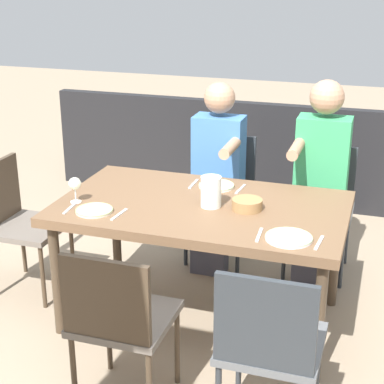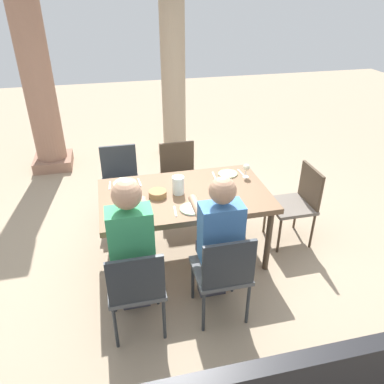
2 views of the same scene
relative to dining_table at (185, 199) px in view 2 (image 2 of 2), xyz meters
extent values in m
plane|color=gray|center=(0.00, 0.00, -0.68)|extent=(16.00, 16.00, 0.00)
cube|color=brown|center=(0.00, 0.00, 0.04)|extent=(1.64, 0.97, 0.06)
cylinder|color=#473828|center=(-0.74, 0.40, -0.33)|extent=(0.06, 0.06, 0.69)
cylinder|color=#473828|center=(0.74, 0.40, -0.33)|extent=(0.06, 0.06, 0.69)
cylinder|color=#473828|center=(-0.74, -0.40, -0.33)|extent=(0.06, 0.06, 0.69)
cylinder|color=#473828|center=(0.74, -0.40, -0.33)|extent=(0.06, 0.06, 0.69)
cube|color=#5B5E61|center=(-0.58, 0.82, -0.22)|extent=(0.44, 0.44, 0.04)
cube|color=#2D3338|center=(-0.58, 1.02, 0.00)|extent=(0.42, 0.03, 0.42)
cylinder|color=#2D3338|center=(-0.77, 0.63, -0.46)|extent=(0.03, 0.03, 0.45)
cylinder|color=#2D3338|center=(-0.39, 0.63, -0.46)|extent=(0.03, 0.03, 0.45)
cylinder|color=#2D3338|center=(-0.77, 1.01, -0.46)|extent=(0.03, 0.03, 0.45)
cylinder|color=#2D3338|center=(-0.39, 1.01, -0.46)|extent=(0.03, 0.03, 0.45)
cube|color=#5B5E61|center=(-0.58, -0.82, -0.23)|extent=(0.44, 0.44, 0.04)
cube|color=#2D3338|center=(-0.58, -1.02, -0.02)|extent=(0.42, 0.03, 0.42)
cylinder|color=#2D3338|center=(-0.39, -0.63, -0.47)|extent=(0.03, 0.03, 0.43)
cylinder|color=#2D3338|center=(-0.77, -0.63, -0.47)|extent=(0.03, 0.03, 0.43)
cylinder|color=#2D3338|center=(-0.39, -1.01, -0.47)|extent=(0.03, 0.03, 0.43)
cylinder|color=#2D3338|center=(-0.77, -1.01, -0.47)|extent=(0.03, 0.03, 0.43)
cube|color=#6A6158|center=(0.12, 0.82, -0.22)|extent=(0.44, 0.44, 0.04)
cube|color=#473828|center=(0.12, 1.02, -0.02)|extent=(0.42, 0.03, 0.40)
cylinder|color=#473828|center=(-0.07, 0.63, -0.46)|extent=(0.03, 0.03, 0.44)
cylinder|color=#473828|center=(0.31, 0.63, -0.46)|extent=(0.03, 0.03, 0.44)
cylinder|color=#473828|center=(-0.07, 1.01, -0.46)|extent=(0.03, 0.03, 0.44)
cylinder|color=#473828|center=(0.31, 1.01, -0.46)|extent=(0.03, 0.03, 0.44)
cube|color=#5B5E61|center=(0.12, -0.82, -0.23)|extent=(0.44, 0.44, 0.04)
cube|color=#2D3338|center=(0.12, -1.02, -0.02)|extent=(0.42, 0.03, 0.43)
cylinder|color=#2D3338|center=(0.31, -0.63, -0.46)|extent=(0.03, 0.03, 0.43)
cylinder|color=#2D3338|center=(-0.07, -0.63, -0.46)|extent=(0.03, 0.03, 0.43)
cylinder|color=#2D3338|center=(0.31, -1.01, -0.46)|extent=(0.03, 0.03, 0.43)
cylinder|color=#2D3338|center=(-0.07, -1.01, -0.46)|extent=(0.03, 0.03, 0.43)
cube|color=#6A6158|center=(1.16, 0.00, -0.24)|extent=(0.44, 0.44, 0.04)
cube|color=#473828|center=(1.36, 0.00, -0.03)|extent=(0.03, 0.42, 0.42)
cylinder|color=#473828|center=(0.97, 0.19, -0.47)|extent=(0.03, 0.03, 0.42)
cylinder|color=#473828|center=(0.97, -0.19, -0.47)|extent=(0.03, 0.03, 0.42)
cylinder|color=#473828|center=(1.35, 0.19, -0.47)|extent=(0.03, 0.03, 0.42)
cylinder|color=#473828|center=(1.35, -0.19, -0.47)|extent=(0.03, 0.03, 0.42)
cube|color=#3F3F4C|center=(-0.58, -0.58, -0.45)|extent=(0.24, 0.14, 0.46)
cube|color=#3F3F4C|center=(-0.58, -0.67, -0.17)|extent=(0.28, 0.32, 0.10)
cube|color=#389E60|center=(-0.58, -0.78, 0.16)|extent=(0.34, 0.20, 0.55)
sphere|color=tan|center=(-0.58, -0.78, 0.56)|extent=(0.22, 0.22, 0.22)
cylinder|color=tan|center=(-0.44, -0.54, 0.28)|extent=(0.07, 0.30, 0.07)
cube|color=#3F3F4C|center=(0.12, -0.59, -0.45)|extent=(0.24, 0.14, 0.46)
cube|color=#3F3F4C|center=(0.12, -0.68, -0.17)|extent=(0.28, 0.32, 0.10)
cube|color=#3F72B2|center=(0.12, -0.79, 0.13)|extent=(0.34, 0.20, 0.51)
sphere|color=tan|center=(0.12, -0.79, 0.51)|extent=(0.21, 0.21, 0.21)
cylinder|color=tan|center=(-0.02, -0.55, 0.25)|extent=(0.07, 0.30, 0.07)
cube|color=#936B56|center=(-1.54, 2.59, -0.60)|extent=(0.56, 0.56, 0.16)
cylinder|color=#936B56|center=(-1.54, 2.59, 0.77)|extent=(0.43, 0.43, 2.58)
cube|color=tan|center=(0.38, 2.59, -0.60)|extent=(0.47, 0.47, 0.16)
cylinder|color=tan|center=(0.38, 2.59, 0.72)|extent=(0.36, 0.36, 2.48)
cylinder|color=white|center=(-0.55, 0.32, 0.07)|extent=(0.24, 0.24, 0.01)
torus|color=#A9CD91|center=(-0.55, 0.32, 0.08)|extent=(0.24, 0.24, 0.01)
cube|color=silver|center=(-0.70, 0.32, 0.07)|extent=(0.03, 0.17, 0.01)
cube|color=silver|center=(-0.40, 0.32, 0.07)|extent=(0.03, 0.17, 0.01)
cylinder|color=white|center=(0.00, -0.30, 0.07)|extent=(0.22, 0.22, 0.01)
torus|color=#A4C786|center=(0.00, -0.30, 0.08)|extent=(0.22, 0.22, 0.01)
cube|color=silver|center=(-0.15, -0.30, 0.07)|extent=(0.03, 0.17, 0.01)
cube|color=silver|center=(0.15, -0.30, 0.07)|extent=(0.02, 0.17, 0.01)
cylinder|color=silver|center=(0.53, 0.29, 0.07)|extent=(0.21, 0.21, 0.01)
torus|color=#A0BE77|center=(0.53, 0.29, 0.08)|extent=(0.21, 0.21, 0.01)
cylinder|color=white|center=(0.70, 0.19, 0.07)|extent=(0.06, 0.06, 0.00)
cylinder|color=white|center=(0.70, 0.19, 0.11)|extent=(0.01, 0.01, 0.08)
sphere|color=#F2EFCC|center=(0.70, 0.19, 0.18)|extent=(0.07, 0.07, 0.07)
cube|color=silver|center=(0.38, 0.29, 0.07)|extent=(0.03, 0.17, 0.01)
cube|color=silver|center=(0.68, 0.29, 0.07)|extent=(0.03, 0.17, 0.01)
cylinder|color=white|center=(-0.06, 0.02, 0.15)|extent=(0.12, 0.12, 0.18)
cylinder|color=#EFEAC6|center=(-0.06, 0.02, 0.13)|extent=(0.11, 0.11, 0.11)
cylinder|color=#9E7547|center=(-0.26, 0.00, 0.10)|extent=(0.17, 0.17, 0.06)
camera|label=1|loc=(-0.96, 3.15, 1.37)|focal=58.14mm
camera|label=2|loc=(-0.65, -3.10, 1.87)|focal=35.17mm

